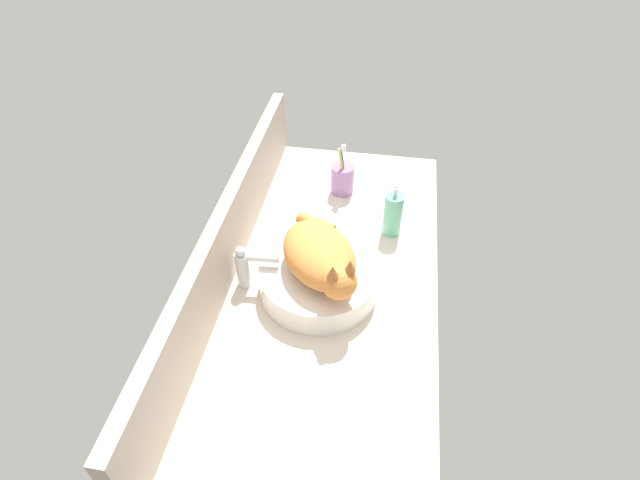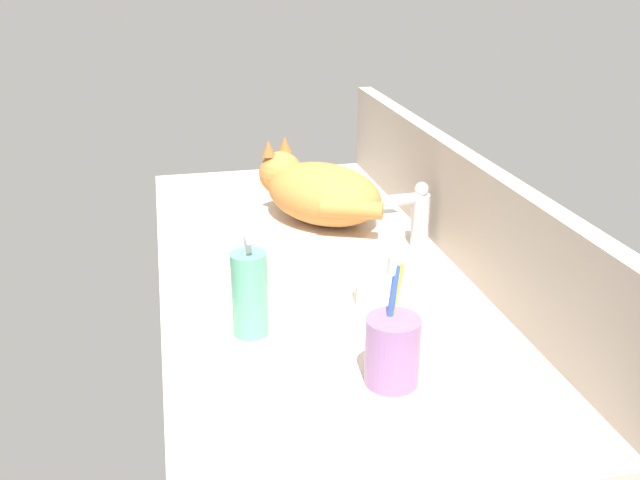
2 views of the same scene
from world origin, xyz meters
The scene contains 8 objects.
ground_plane centered at (0.00, 0.00, -2.00)cm, with size 131.11×59.32×4.00cm, color beige.
backsplash_panel centered at (0.00, 27.86, 10.71)cm, with size 131.11×3.60×21.42cm, color #AD9E8E.
sink_basin centered at (-3.36, 2.16, 3.82)cm, with size 31.74×31.74×7.64cm, color silver.
cat centered at (-4.46, 1.34, 13.40)cm, with size 30.23×27.92×14.00cm.
faucet centered at (-4.63, 21.39, 7.30)cm, with size 3.60×11.85×13.60cm.
soap_dispenser centered at (23.34, -15.67, 6.99)cm, with size 5.64×5.64×17.02cm.
toothbrush_cup centered at (41.30, 1.71, 5.25)cm, with size 7.65×7.65×18.66cm.
water_glass centered at (19.52, 6.05, 3.68)cm, with size 6.50×6.50×8.40cm.
Camera 2 is at (122.20, -26.67, 56.56)cm, focal length 40.00 mm.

